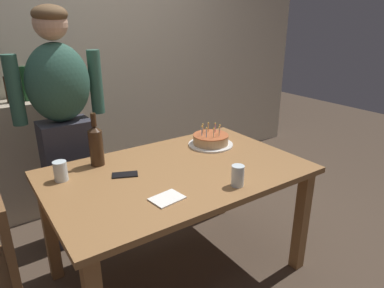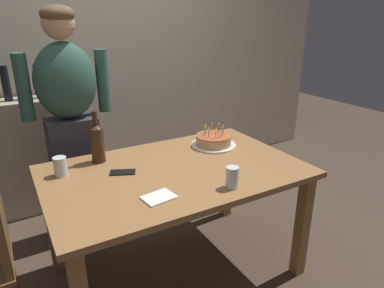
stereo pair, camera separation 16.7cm
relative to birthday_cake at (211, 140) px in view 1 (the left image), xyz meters
name	(u,v)px [view 1 (the left image)]	position (x,y,z in m)	size (l,w,h in m)	color
ground_plane	(179,270)	(-0.41, -0.21, -0.78)	(10.00, 10.00, 0.00)	#47382B
back_wall	(83,51)	(-0.41, 1.34, 0.52)	(5.20, 0.10, 2.60)	beige
dining_table	(178,184)	(-0.41, -0.21, -0.13)	(1.50, 0.96, 0.74)	olive
birthday_cake	(211,140)	(0.00, 0.00, 0.00)	(0.31, 0.31, 0.15)	white
water_glass_near	(61,171)	(-1.01, 0.03, 0.02)	(0.07, 0.07, 0.11)	silver
water_glass_far	(238,176)	(-0.25, -0.57, 0.02)	(0.07, 0.07, 0.12)	silver
wine_bottle	(96,145)	(-0.77, 0.12, 0.09)	(0.08, 0.08, 0.32)	#382314
cell_phone	(125,175)	(-0.70, -0.11, -0.03)	(0.14, 0.07, 0.01)	black
napkin_stack	(167,198)	(-0.64, -0.48, -0.03)	(0.16, 0.12, 0.01)	white
person_man_bearded	(64,128)	(-0.83, 0.56, 0.10)	(0.61, 0.27, 1.66)	#33333D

